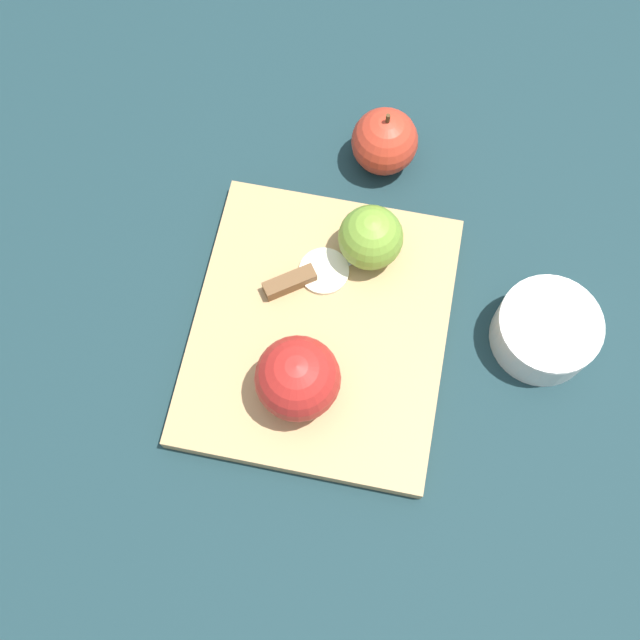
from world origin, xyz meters
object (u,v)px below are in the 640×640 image
(knife, at_px, (300,278))
(apple_whole, at_px, (385,142))
(apple_half_left, at_px, (297,379))
(apple_half_right, at_px, (371,238))
(bowl, at_px, (546,330))

(knife, xyz_separation_m, apple_whole, (0.19, -0.06, 0.01))
(apple_half_left, xyz_separation_m, knife, (0.12, 0.03, -0.04))
(apple_half_right, xyz_separation_m, bowl, (-0.05, -0.21, -0.03))
(apple_half_right, distance_m, apple_whole, 0.14)
(apple_half_left, relative_size, apple_half_right, 1.22)
(apple_half_left, bearing_deg, apple_half_right, -131.57)
(knife, bearing_deg, apple_half_left, -114.58)
(apple_half_left, distance_m, apple_whole, 0.32)
(apple_half_left, distance_m, bowl, 0.28)
(knife, bearing_deg, apple_whole, 35.93)
(apple_half_right, height_order, knife, apple_half_right)
(apple_half_left, xyz_separation_m, apple_whole, (0.32, -0.03, -0.03))
(apple_half_left, height_order, bowl, apple_half_left)
(apple_half_left, distance_m, knife, 0.13)
(apple_whole, distance_m, bowl, 0.29)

